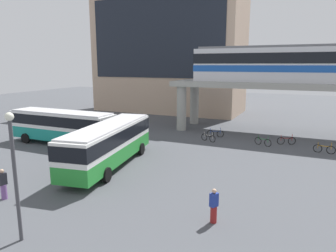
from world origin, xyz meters
name	(u,v)px	position (x,y,z in m)	size (l,w,h in m)	color
ground_plane	(156,144)	(0.00, 10.00, 0.00)	(120.00, 120.00, 0.00)	#47494F
station_building	(169,46)	(-8.08, 31.09, 10.46)	(23.38, 10.19, 20.92)	tan
elevated_platform	(314,91)	(13.54, 19.57, 4.89)	(30.12, 6.07, 5.72)	#9E9B93
train	(312,64)	(13.17, 19.57, 7.69)	(24.80, 2.96, 3.84)	silver
bus_main	(109,141)	(-0.24, 2.69, 1.99)	(4.29, 11.31, 3.22)	#268C33
bus_secondary	(62,124)	(-8.28, 6.36, 1.99)	(11.04, 2.78, 3.22)	teal
bicycle_silver	(208,138)	(4.25, 13.28, 0.36)	(1.68, 0.72, 1.04)	black
bicycle_orange	(324,149)	(14.73, 13.37, 0.36)	(1.79, 0.26, 1.04)	black
bicycle_blue	(215,134)	(4.36, 15.43, 0.36)	(1.74, 0.54, 1.04)	black
bicycle_green	(263,142)	(9.48, 13.85, 0.36)	(1.66, 0.78, 1.04)	black
bicycle_red	(286,141)	(11.49, 15.20, 0.36)	(1.68, 0.72, 1.04)	black
pedestrian_at_kerb	(3,185)	(-2.34, -4.75, 0.85)	(0.34, 0.45, 1.79)	#724C8C
pedestrian_near_building	(214,207)	(9.37, -2.41, 0.82)	(0.42, 0.48, 1.75)	maroon
lamp_post	(14,166)	(2.11, -7.42, 3.40)	(0.36, 0.36, 5.70)	#3F3F44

